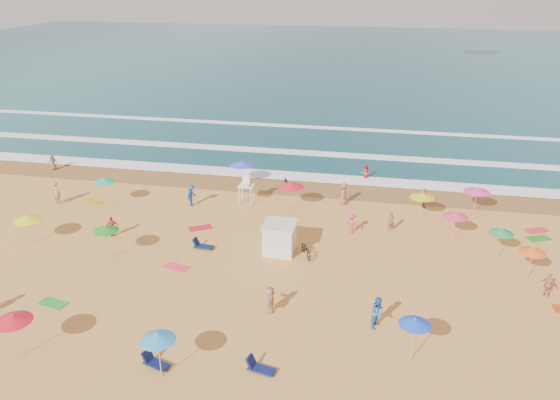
# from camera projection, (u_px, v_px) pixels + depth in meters

# --- Properties ---
(ground) EXTENTS (220.00, 220.00, 0.00)m
(ground) POSITION_uv_depth(u_px,v_px,m) (256.00, 254.00, 37.17)
(ground) COLOR gold
(ground) RESTS_ON ground
(ocean) EXTENTS (220.00, 140.00, 0.18)m
(ocean) POSITION_uv_depth(u_px,v_px,m) (349.00, 61.00, 112.95)
(ocean) COLOR #0C4756
(ocean) RESTS_ON ground
(wet_sand) EXTENTS (220.00, 220.00, 0.00)m
(wet_sand) POSITION_uv_depth(u_px,v_px,m) (288.00, 187.00, 48.44)
(wet_sand) COLOR olive
(wet_sand) RESTS_ON ground
(surf_foam) EXTENTS (200.00, 18.70, 0.05)m
(surf_foam) POSITION_uv_depth(u_px,v_px,m) (303.00, 155.00, 56.36)
(surf_foam) COLOR white
(surf_foam) RESTS_ON ground
(cabana) EXTENTS (2.00, 2.00, 2.00)m
(cabana) POSITION_uv_depth(u_px,v_px,m) (280.00, 238.00, 37.07)
(cabana) COLOR silver
(cabana) RESTS_ON ground
(cabana_roof) EXTENTS (2.20, 2.20, 0.12)m
(cabana_roof) POSITION_uv_depth(u_px,v_px,m) (279.00, 224.00, 36.65)
(cabana_roof) COLOR silver
(cabana_roof) RESTS_ON cabana
(bicycle) EXTENTS (1.41, 1.99, 0.99)m
(bicycle) POSITION_uv_depth(u_px,v_px,m) (306.00, 250.00, 36.66)
(bicycle) COLOR black
(bicycle) RESTS_ON ground
(lifeguard_stand) EXTENTS (1.20, 1.20, 2.10)m
(lifeguard_stand) POSITION_uv_depth(u_px,v_px,m) (246.00, 191.00, 44.77)
(lifeguard_stand) COLOR white
(lifeguard_stand) RESTS_ON ground
(beach_umbrellas) EXTENTS (51.75, 27.05, 0.80)m
(beach_umbrellas) POSITION_uv_depth(u_px,v_px,m) (218.00, 220.00, 37.16)
(beach_umbrellas) COLOR blue
(beach_umbrellas) RESTS_ON ground
(loungers) EXTENTS (42.09, 25.67, 0.34)m
(loungers) POSITION_uv_depth(u_px,v_px,m) (328.00, 289.00, 32.79)
(loungers) COLOR navy
(loungers) RESTS_ON ground
(towels) EXTENTS (44.91, 20.69, 0.03)m
(towels) POSITION_uv_depth(u_px,v_px,m) (241.00, 259.00, 36.41)
(towels) COLOR red
(towels) RESTS_ON ground
(beachgoers) EXTENTS (47.50, 27.16, 2.14)m
(beachgoers) POSITION_uv_depth(u_px,v_px,m) (278.00, 222.00, 39.88)
(beachgoers) COLOR tan
(beachgoers) RESTS_ON ground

